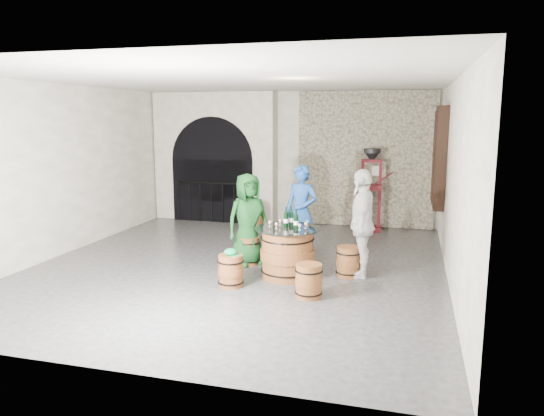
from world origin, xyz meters
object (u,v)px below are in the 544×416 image
(person_green, at_px, (248,219))
(person_blue, at_px, (301,212))
(wine_bottle_center, at_px, (296,221))
(barrel_stool_right, at_px, (348,262))
(person_white, at_px, (362,223))
(barrel_stool_near_right, at_px, (309,281))
(wine_bottle_right, at_px, (291,218))
(barrel_stool_near_left, at_px, (231,271))
(barrel_stool_far, at_px, (298,247))
(wine_bottle_left, at_px, (286,219))
(corking_press, at_px, (371,183))
(side_barrel, at_px, (253,216))
(barrel_table, at_px, (287,253))
(barrel_stool_left, at_px, (249,251))

(person_green, distance_m, person_blue, 1.07)
(wine_bottle_center, bearing_deg, barrel_stool_right, 22.58)
(barrel_stool_right, distance_m, person_white, 0.67)
(barrel_stool_near_right, height_order, wine_bottle_right, wine_bottle_right)
(barrel_stool_near_left, height_order, person_blue, person_blue)
(barrel_stool_far, xyz_separation_m, barrel_stool_near_right, (0.56, -1.86, 0.00))
(person_green, height_order, wine_bottle_left, person_green)
(barrel_stool_far, height_order, barrel_stool_near_left, same)
(barrel_stool_far, bearing_deg, corking_press, 70.22)
(barrel_stool_near_left, xyz_separation_m, person_blue, (0.69, 1.94, 0.61))
(person_green, height_order, side_barrel, person_green)
(barrel_stool_far, distance_m, barrel_stool_near_left, 1.83)
(barrel_stool_far, height_order, barrel_stool_right, same)
(barrel_stool_right, relative_size, corking_press, 0.27)
(corking_press, bearing_deg, person_blue, -114.90)
(barrel_stool_near_right, xyz_separation_m, person_green, (-1.37, 1.40, 0.56))
(side_barrel, bearing_deg, barrel_stool_near_left, -77.68)
(person_blue, xyz_separation_m, person_white, (1.20, -0.89, 0.02))
(person_white, xyz_separation_m, side_barrel, (-2.74, 2.86, -0.56))
(wine_bottle_center, bearing_deg, barrel_stool_near_left, -143.24)
(wine_bottle_left, height_order, wine_bottle_right, same)
(barrel_table, distance_m, barrel_stool_right, 1.02)
(barrel_table, height_order, person_white, person_white)
(barrel_stool_left, bearing_deg, side_barrel, 105.52)
(barrel_table, distance_m, barrel_stool_near_right, 1.02)
(barrel_stool_left, height_order, wine_bottle_center, wine_bottle_center)
(barrel_stool_right, bearing_deg, barrel_table, -162.46)
(person_blue, height_order, side_barrel, person_blue)
(wine_bottle_right, bearing_deg, barrel_stool_near_right, -63.82)
(barrel_table, bearing_deg, barrel_stool_right, 17.54)
(barrel_table, xyz_separation_m, person_white, (1.15, 0.36, 0.48))
(side_barrel, bearing_deg, wine_bottle_right, -62.22)
(barrel_stool_right, bearing_deg, wine_bottle_center, -157.42)
(wine_bottle_center, bearing_deg, person_white, 21.62)
(barrel_table, bearing_deg, barrel_stool_near_right, -58.35)
(barrel_stool_left, relative_size, wine_bottle_right, 1.54)
(barrel_stool_near_left, distance_m, corking_press, 4.99)
(barrel_stool_near_left, bearing_deg, barrel_stool_left, 95.16)
(barrel_stool_far, xyz_separation_m, person_blue, (-0.01, 0.25, 0.61))
(barrel_stool_far, distance_m, person_green, 1.09)
(barrel_stool_near_right, distance_m, corking_press, 4.87)
(wine_bottle_center, height_order, wine_bottle_right, same)
(wine_bottle_center, xyz_separation_m, wine_bottle_right, (-0.13, 0.21, 0.00))
(person_blue, bearing_deg, person_green, -124.61)
(wine_bottle_right, height_order, corking_press, corking_press)
(barrel_stool_near_left, relative_size, person_blue, 0.29)
(barrel_table, distance_m, person_green, 1.09)
(person_green, height_order, person_white, person_white)
(barrel_stool_left, distance_m, barrel_stool_far, 0.93)
(barrel_table, height_order, barrel_stool_far, barrel_table)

